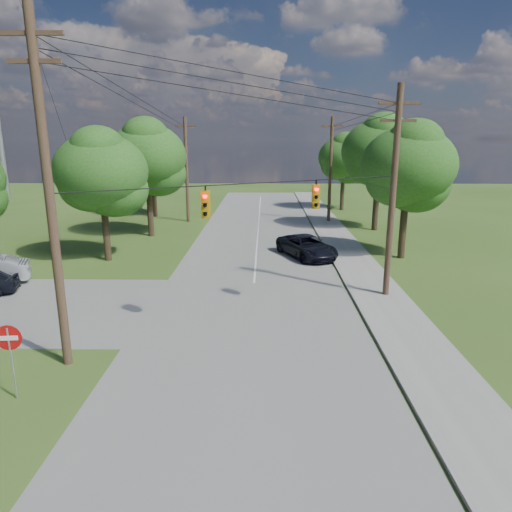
{
  "coord_description": "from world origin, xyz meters",
  "views": [
    {
      "loc": [
        2.57,
        -14.65,
        7.96
      ],
      "look_at": [
        2.2,
        5.0,
        2.91
      ],
      "focal_mm": 32.0,
      "sensor_mm": 36.0,
      "label": 1
    }
  ],
  "objects_px": {
    "pole_sw": "(49,193)",
    "do_not_enter_sign": "(9,346)",
    "pole_north_e": "(330,169)",
    "pole_north_w": "(187,169)",
    "pole_ne": "(393,191)",
    "car_main_north": "(307,246)"
  },
  "relations": [
    {
      "from": "pole_sw",
      "to": "pole_ne",
      "type": "distance_m",
      "value": 15.51
    },
    {
      "from": "pole_ne",
      "to": "car_main_north",
      "type": "relative_size",
      "value": 1.97
    },
    {
      "from": "do_not_enter_sign",
      "to": "pole_north_w",
      "type": "bearing_deg",
      "value": 84.36
    },
    {
      "from": "pole_ne",
      "to": "pole_sw",
      "type": "bearing_deg",
      "value": -150.62
    },
    {
      "from": "pole_north_w",
      "to": "do_not_enter_sign",
      "type": "height_order",
      "value": "pole_north_w"
    },
    {
      "from": "pole_sw",
      "to": "do_not_enter_sign",
      "type": "relative_size",
      "value": 4.84
    },
    {
      "from": "pole_north_e",
      "to": "pole_ne",
      "type": "bearing_deg",
      "value": -90.0
    },
    {
      "from": "car_main_north",
      "to": "do_not_enter_sign",
      "type": "distance_m",
      "value": 20.95
    },
    {
      "from": "pole_north_e",
      "to": "car_main_north",
      "type": "bearing_deg",
      "value": -103.67
    },
    {
      "from": "pole_north_e",
      "to": "do_not_enter_sign",
      "type": "xyz_separation_m",
      "value": [
        -14.16,
        -31.92,
        -3.33
      ]
    },
    {
      "from": "pole_north_e",
      "to": "pole_north_w",
      "type": "bearing_deg",
      "value": 180.0
    },
    {
      "from": "pole_north_e",
      "to": "pole_north_w",
      "type": "relative_size",
      "value": 1.0
    },
    {
      "from": "pole_sw",
      "to": "pole_north_w",
      "type": "xyz_separation_m",
      "value": [
        -0.4,
        29.6,
        -1.1
      ]
    },
    {
      "from": "pole_ne",
      "to": "do_not_enter_sign",
      "type": "distance_m",
      "value": 17.68
    },
    {
      "from": "pole_sw",
      "to": "pole_north_e",
      "type": "bearing_deg",
      "value": 65.48
    },
    {
      "from": "pole_ne",
      "to": "car_main_north",
      "type": "height_order",
      "value": "pole_ne"
    },
    {
      "from": "pole_north_e",
      "to": "pole_north_w",
      "type": "distance_m",
      "value": 13.9
    },
    {
      "from": "pole_north_w",
      "to": "car_main_north",
      "type": "relative_size",
      "value": 1.87
    },
    {
      "from": "pole_sw",
      "to": "car_main_north",
      "type": "distance_m",
      "value": 19.39
    },
    {
      "from": "pole_north_e",
      "to": "pole_north_w",
      "type": "xyz_separation_m",
      "value": [
        -13.9,
        0.0,
        0.0
      ]
    },
    {
      "from": "pole_sw",
      "to": "do_not_enter_sign",
      "type": "distance_m",
      "value": 5.05
    },
    {
      "from": "pole_north_w",
      "to": "pole_sw",
      "type": "bearing_deg",
      "value": -89.23
    }
  ]
}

